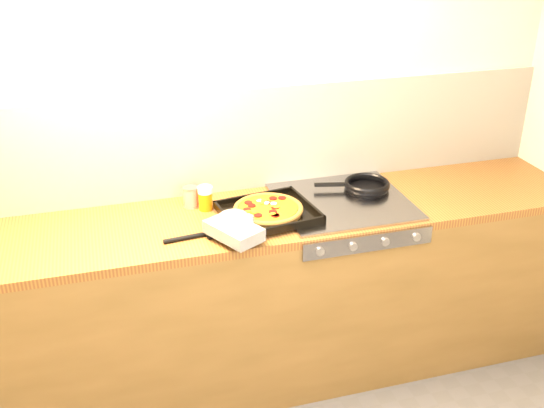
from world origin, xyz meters
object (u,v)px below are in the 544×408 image
object	(u,v)px
pizza_on_tray	(258,215)
frying_pan	(366,186)
tomato_can	(191,197)
juice_glass	(205,198)

from	to	relation	value
pizza_on_tray	frying_pan	world-z (taller)	pizza_on_tray
tomato_can	juice_glass	size ratio (longest dim) A/B	0.87
pizza_on_tray	juice_glass	world-z (taller)	juice_glass
juice_glass	pizza_on_tray	bearing A→B (deg)	-46.73
tomato_can	juice_glass	world-z (taller)	juice_glass
frying_pan	juice_glass	bearing A→B (deg)	177.87
frying_pan	juice_glass	size ratio (longest dim) A/B	3.40
juice_glass	frying_pan	bearing A→B (deg)	-2.13
frying_pan	tomato_can	xyz separation A→B (m)	(-0.84, 0.08, 0.01)
frying_pan	pizza_on_tray	bearing A→B (deg)	-163.21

